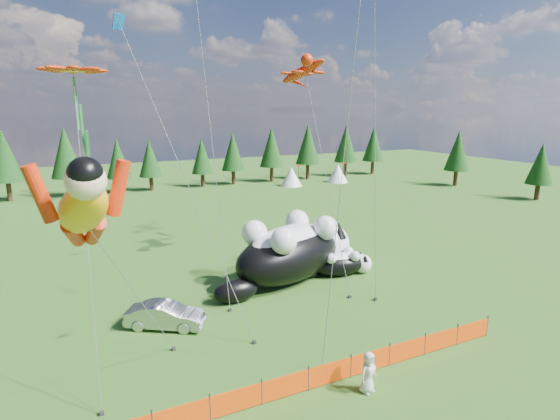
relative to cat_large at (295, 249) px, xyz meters
name	(u,v)px	position (x,y,z in m)	size (l,w,h in m)	color
ground	(256,359)	(-5.98, -7.83, -1.98)	(160.00, 160.00, 0.00)	#143D0B
safety_fence	(286,386)	(-5.98, -10.83, -1.47)	(22.06, 0.06, 1.10)	#262626
tree_line	(128,163)	(-5.98, 37.17, 2.02)	(90.00, 4.00, 8.00)	black
festival_tents	(219,182)	(5.02, 32.17, -0.58)	(50.00, 3.20, 2.80)	white
cat_large	(295,249)	(0.00, 0.00, 0.00)	(11.08, 6.84, 4.16)	black
cat_small	(342,263)	(3.14, -0.85, -1.14)	(4.86, 2.28, 1.76)	black
car	(166,315)	(-9.04, -3.16, -1.32)	(1.39, 3.99, 1.31)	#ABABAF
spectator_e	(368,372)	(-2.90, -11.89, -1.13)	(0.83, 0.54, 1.70)	silver
superhero_kite	(82,209)	(-12.42, -9.48, 5.87)	(5.74, 6.58, 10.60)	#FFA60D
gecko_kite	(303,71)	(3.14, 5.01, 11.61)	(4.87, 12.52, 16.39)	red
flower_kite	(73,74)	(-12.20, -4.32, 10.27)	(3.21, 6.21, 13.08)	red
diamond_kite_a	(125,37)	(-9.69, -0.68, 12.31)	(4.96, 6.56, 16.71)	#0C5AB4
diamond_kite_c	(359,11)	(-2.43, -9.70, 12.46)	(1.97, 0.70, 16.06)	#0C5AB4
diamond_kite_d	(197,1)	(-5.29, 2.23, 14.95)	(0.85, 5.87, 18.91)	#0C8891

